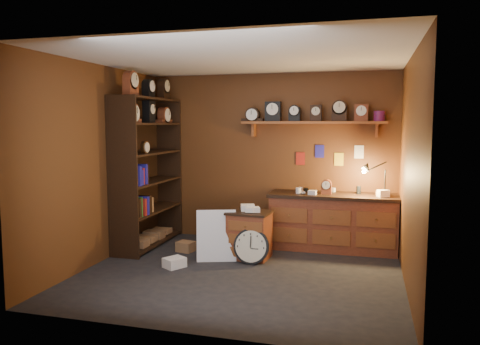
% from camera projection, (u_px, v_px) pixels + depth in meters
% --- Properties ---
extents(floor, '(4.00, 4.00, 0.00)m').
position_uv_depth(floor, '(240.00, 273.00, 5.98)').
color(floor, black).
rests_on(floor, ground).
extents(room_shell, '(4.02, 3.62, 2.71)m').
position_uv_depth(room_shell, '(246.00, 138.00, 5.89)').
color(room_shell, '#583014').
rests_on(room_shell, ground).
extents(shelving_unit, '(0.47, 1.60, 2.58)m').
position_uv_depth(shelving_unit, '(146.00, 166.00, 7.26)').
color(shelving_unit, black).
rests_on(shelving_unit, ground).
extents(workbench, '(1.93, 0.66, 1.36)m').
position_uv_depth(workbench, '(333.00, 219.00, 7.07)').
color(workbench, brown).
rests_on(workbench, ground).
extents(low_cabinet, '(0.62, 0.54, 0.76)m').
position_uv_depth(low_cabinet, '(249.00, 232.00, 6.62)').
color(low_cabinet, brown).
rests_on(low_cabinet, ground).
extents(big_round_clock, '(0.49, 0.16, 0.49)m').
position_uv_depth(big_round_clock, '(251.00, 246.00, 6.36)').
color(big_round_clock, black).
rests_on(big_round_clock, ground).
extents(white_panel, '(0.57, 0.32, 0.72)m').
position_uv_depth(white_panel, '(217.00, 260.00, 6.53)').
color(white_panel, silver).
rests_on(white_panel, ground).
extents(mini_fridge, '(0.49, 0.50, 0.45)m').
position_uv_depth(mini_fridge, '(242.00, 230.00, 7.39)').
color(mini_fridge, silver).
rests_on(mini_fridge, ground).
extents(floor_box_a, '(0.28, 0.25, 0.15)m').
position_uv_depth(floor_box_a, '(186.00, 247.00, 6.99)').
color(floor_box_a, '#956841').
rests_on(floor_box_a, ground).
extents(floor_box_b, '(0.32, 0.33, 0.13)m').
position_uv_depth(floor_box_b, '(174.00, 262.00, 6.21)').
color(floor_box_b, white).
rests_on(floor_box_b, ground).
extents(floor_box_c, '(0.28, 0.23, 0.20)m').
position_uv_depth(floor_box_c, '(240.00, 247.00, 6.87)').
color(floor_box_c, '#956841').
rests_on(floor_box_c, ground).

